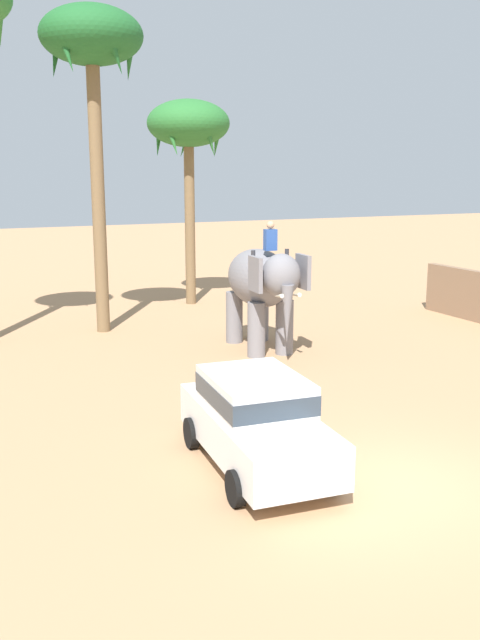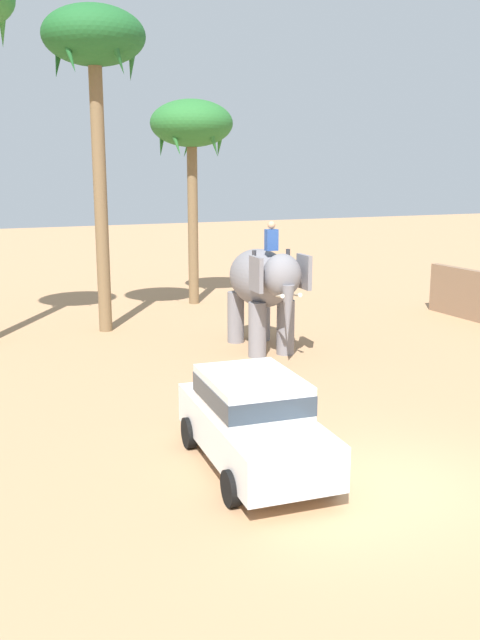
{
  "view_description": "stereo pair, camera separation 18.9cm",
  "coord_description": "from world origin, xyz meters",
  "px_view_note": "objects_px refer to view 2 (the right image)",
  "views": [
    {
      "loc": [
        -7.06,
        -8.77,
        5.23
      ],
      "look_at": [
        0.21,
        6.55,
        1.6
      ],
      "focal_mm": 38.87,
      "sensor_mm": 36.0,
      "label": 1
    },
    {
      "loc": [
        -6.88,
        -8.85,
        5.23
      ],
      "look_at": [
        0.21,
        6.55,
        1.6
      ],
      "focal_mm": 38.87,
      "sensor_mm": 36.0,
      "label": 2
    }
  ],
  "objects_px": {
    "palm_tree_near_hut": "(94,49)",
    "palm_tree_left_of_road": "(192,129)",
    "elephant_with_mahout": "(263,284)",
    "car_sedan_foreground": "(253,418)"
  },
  "relations": [
    {
      "from": "car_sedan_foreground",
      "to": "palm_tree_near_hut",
      "type": "bearing_deg",
      "value": 88.63
    },
    {
      "from": "elephant_with_mahout",
      "to": "palm_tree_near_hut",
      "type": "relative_size",
      "value": 0.38
    },
    {
      "from": "elephant_with_mahout",
      "to": "palm_tree_left_of_road",
      "type": "distance_m",
      "value": 9.32
    },
    {
      "from": "elephant_with_mahout",
      "to": "palm_tree_left_of_road",
      "type": "relative_size",
      "value": 0.49
    },
    {
      "from": "palm_tree_near_hut",
      "to": "palm_tree_left_of_road",
      "type": "relative_size",
      "value": 1.29
    },
    {
      "from": "elephant_with_mahout",
      "to": "palm_tree_near_hut",
      "type": "bearing_deg",
      "value": 129.13
    },
    {
      "from": "car_sedan_foreground",
      "to": "palm_tree_left_of_road",
      "type": "distance_m",
      "value": 17.15
    },
    {
      "from": "car_sedan_foreground",
      "to": "palm_tree_near_hut",
      "type": "xyz_separation_m",
      "value": [
        0.28,
        11.96,
        8.02
      ]
    },
    {
      "from": "car_sedan_foreground",
      "to": "elephant_with_mahout",
      "type": "distance_m",
      "value": 8.51
    },
    {
      "from": "car_sedan_foreground",
      "to": "palm_tree_left_of_road",
      "type": "xyz_separation_m",
      "value": [
        4.77,
        15.37,
        5.92
      ]
    }
  ]
}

